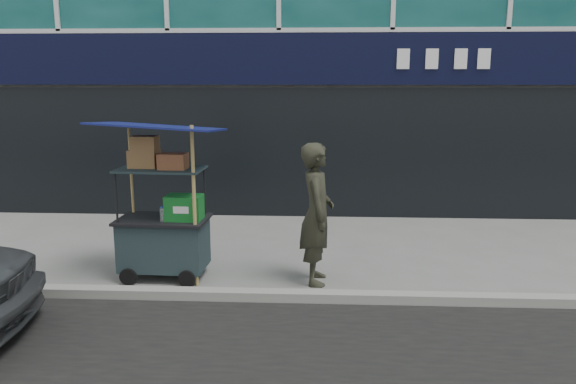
{
  "coord_description": "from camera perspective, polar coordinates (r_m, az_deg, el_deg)",
  "views": [
    {
      "loc": [
        0.69,
        -6.42,
        2.61
      ],
      "look_at": [
        0.3,
        1.2,
        1.02
      ],
      "focal_mm": 35.0,
      "sensor_mm": 36.0,
      "label": 1
    }
  ],
  "objects": [
    {
      "name": "vendor_cart",
      "position": [
        7.45,
        -12.46,
        -3.18
      ],
      "size": [
        1.58,
        1.15,
        2.07
      ],
      "rotation": [
        0.0,
        0.0,
        -0.05
      ],
      "color": "black",
      "rests_on": "ground"
    },
    {
      "name": "curb",
      "position": [
        6.76,
        -3.19,
        -10.44
      ],
      "size": [
        80.0,
        0.18,
        0.12
      ],
      "primitive_type": "cube",
      "color": "gray",
      "rests_on": "ground"
    },
    {
      "name": "vendor_man",
      "position": [
        7.08,
        2.94,
        -2.22
      ],
      "size": [
        0.45,
        0.67,
        1.8
      ],
      "primitive_type": "imported",
      "rotation": [
        0.0,
        0.0,
        1.59
      ],
      "color": "#292A1F",
      "rests_on": "ground"
    },
    {
      "name": "ground",
      "position": [
        6.96,
        -3.01,
        -10.28
      ],
      "size": [
        80.0,
        80.0,
        0.0
      ],
      "primitive_type": "plane",
      "color": "slate",
      "rests_on": "ground"
    }
  ]
}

